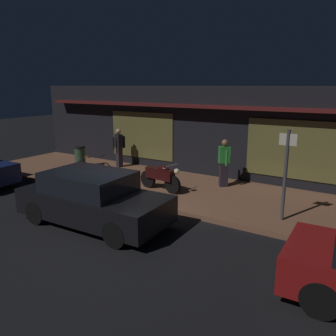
{
  "coord_description": "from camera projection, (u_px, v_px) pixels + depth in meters",
  "views": [
    {
      "loc": [
        5.7,
        -6.84,
        3.62
      ],
      "look_at": [
        -0.19,
        2.4,
        0.95
      ],
      "focal_mm": 36.34,
      "sensor_mm": 36.0,
      "label": 1
    }
  ],
  "objects": [
    {
      "name": "person_bystander",
      "position": [
        224.0,
        162.0,
        11.79
      ],
      "size": [
        0.47,
        0.52,
        1.67
      ],
      "color": "#28232D",
      "rests_on": "sidewalk_slab"
    },
    {
      "name": "storefront_building",
      "position": [
        223.0,
        130.0,
        14.24
      ],
      "size": [
        18.0,
        3.3,
        3.6
      ],
      "color": "black",
      "rests_on": "ground_plane"
    },
    {
      "name": "sidewalk_slab",
      "position": [
        182.0,
        190.0,
        11.88
      ],
      "size": [
        18.0,
        4.0,
        0.15
      ],
      "primitive_type": "cube",
      "color": "brown",
      "rests_on": "ground_plane"
    },
    {
      "name": "person_photographer",
      "position": [
        119.0,
        147.0,
        14.67
      ],
      "size": [
        0.43,
        0.6,
        1.67
      ],
      "color": "#28232D",
      "rests_on": "sidewalk_slab"
    },
    {
      "name": "trash_bin",
      "position": [
        80.0,
        156.0,
        14.71
      ],
      "size": [
        0.48,
        0.48,
        0.93
      ],
      "color": "#2D4C33",
      "rests_on": "sidewalk_slab"
    },
    {
      "name": "bicycle_parked",
      "position": [
        93.0,
        169.0,
        12.96
      ],
      "size": [
        1.63,
        0.49,
        0.91
      ],
      "color": "black",
      "rests_on": "sidewalk_slab"
    },
    {
      "name": "sign_post",
      "position": [
        286.0,
        170.0,
        8.69
      ],
      "size": [
        0.44,
        0.09,
        2.4
      ],
      "color": "#47474C",
      "rests_on": "sidewalk_slab"
    },
    {
      "name": "motorcycle",
      "position": [
        161.0,
        176.0,
        11.42
      ],
      "size": [
        1.7,
        0.55,
        0.97
      ],
      "color": "black",
      "rests_on": "sidewalk_slab"
    },
    {
      "name": "ground_plane",
      "position": [
        127.0,
        219.0,
        9.44
      ],
      "size": [
        60.0,
        60.0,
        0.0
      ],
      "primitive_type": "plane",
      "color": "black"
    },
    {
      "name": "parked_car_far",
      "position": [
        93.0,
        199.0,
        8.99
      ],
      "size": [
        4.16,
        1.89,
        1.42
      ],
      "color": "black",
      "rests_on": "ground_plane"
    }
  ]
}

